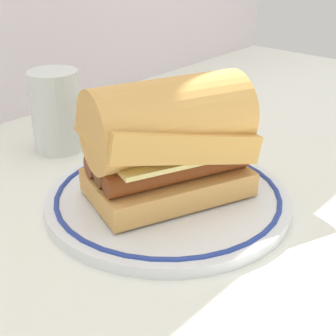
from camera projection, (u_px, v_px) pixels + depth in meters
name	position (u px, v px, depth m)	size (l,w,h in m)	color
ground_plane	(196.00, 211.00, 0.56)	(1.50, 1.50, 0.00)	white
plate	(168.00, 198.00, 0.57)	(0.27, 0.27, 0.01)	white
sausage_sandwich	(168.00, 139.00, 0.54)	(0.20, 0.16, 0.13)	#DAA053
drinking_glass	(56.00, 116.00, 0.70)	(0.07, 0.07, 0.11)	silver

